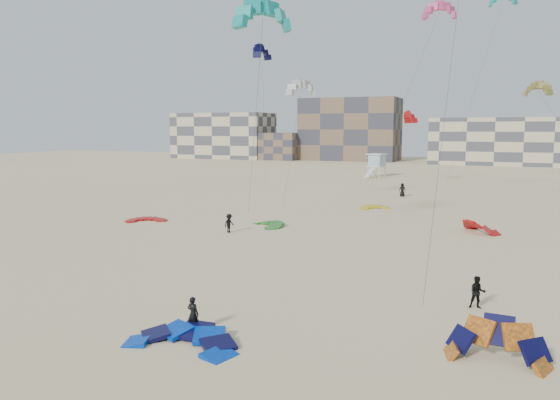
% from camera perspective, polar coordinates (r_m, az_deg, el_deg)
% --- Properties ---
extents(ground, '(320.00, 320.00, 0.00)m').
position_cam_1_polar(ground, '(28.12, -6.26, -11.85)').
color(ground, beige).
rests_on(ground, ground).
extents(kite_ground_blue, '(4.76, 5.01, 1.84)m').
position_cam_1_polar(kite_ground_blue, '(24.77, -10.08, -14.66)').
color(kite_ground_blue, '#0038D1').
rests_on(kite_ground_blue, ground).
extents(kite_ground_orange, '(4.41, 4.29, 4.06)m').
position_cam_1_polar(kite_ground_orange, '(24.45, 21.63, -15.40)').
color(kite_ground_orange, orange).
rests_on(kite_ground_orange, ground).
extents(kite_ground_red, '(5.11, 5.18, 0.67)m').
position_cam_1_polar(kite_ground_red, '(56.78, -13.81, -2.15)').
color(kite_ground_red, red).
rests_on(kite_ground_red, ground).
extents(kite_ground_green, '(5.41, 5.41, 1.34)m').
position_cam_1_polar(kite_ground_green, '(52.33, -1.22, -2.74)').
color(kite_ground_green, '#208C2F').
rests_on(kite_ground_green, ground).
extents(kite_ground_red_far, '(5.47, 5.44, 3.47)m').
position_cam_1_polar(kite_ground_red_far, '(52.42, 20.16, -3.19)').
color(kite_ground_red_far, red).
rests_on(kite_ground_red_far, ground).
extents(kite_ground_yellow, '(4.96, 5.00, 1.14)m').
position_cam_1_polar(kite_ground_yellow, '(64.53, 9.86, -0.90)').
color(kite_ground_yellow, yellow).
rests_on(kite_ground_yellow, ground).
extents(kitesurfer_main, '(0.62, 0.43, 1.63)m').
position_cam_1_polar(kitesurfer_main, '(25.96, -9.07, -11.67)').
color(kitesurfer_main, black).
rests_on(kitesurfer_main, ground).
extents(kitesurfer_b, '(0.94, 0.79, 1.70)m').
position_cam_1_polar(kitesurfer_b, '(30.45, 19.94, -9.07)').
color(kitesurfer_b, black).
rests_on(kitesurfer_b, ground).
extents(kitesurfer_c, '(0.89, 1.22, 1.70)m').
position_cam_1_polar(kitesurfer_c, '(49.18, -5.33, -2.43)').
color(kitesurfer_c, black).
rests_on(kitesurfer_c, ground).
extents(kitesurfer_e, '(0.92, 0.61, 1.85)m').
position_cam_1_polar(kitesurfer_e, '(76.65, 12.66, 1.04)').
color(kitesurfer_e, black).
rests_on(kitesurfer_e, ground).
extents(kite_fly_teal_a, '(9.05, 12.60, 18.09)m').
position_cam_1_polar(kite_fly_teal_a, '(42.92, -1.79, 18.50)').
color(kite_fly_teal_a, '#19AFAC').
rests_on(kite_fly_teal_a, ground).
extents(kite_fly_grey, '(5.12, 9.28, 14.11)m').
position_cam_1_polar(kite_fly_grey, '(66.02, 2.28, 11.46)').
color(kite_fly_grey, silver).
rests_on(kite_fly_grey, ground).
extents(kite_fly_pink, '(11.39, 7.45, 23.01)m').
position_cam_1_polar(kite_fly_pink, '(69.88, 16.34, 18.32)').
color(kite_fly_pink, '#EE4E96').
rests_on(kite_fly_pink, ground).
extents(kite_fly_olive, '(8.95, 15.62, 13.45)m').
position_cam_1_polar(kite_fly_olive, '(64.32, 25.33, 10.33)').
color(kite_fly_olive, olive).
rests_on(kite_fly_olive, ground).
extents(kite_fly_navy, '(3.94, 3.92, 19.91)m').
position_cam_1_polar(kite_fly_navy, '(77.68, -1.91, 15.08)').
color(kite_fly_navy, '#070539').
rests_on(kite_fly_navy, ground).
extents(kite_fly_teal_b, '(7.96, 12.70, 27.77)m').
position_cam_1_polar(kite_fly_teal_b, '(88.65, 22.25, 18.77)').
color(kite_fly_teal_b, '#19AFAC').
rests_on(kite_fly_teal_b, ground).
extents(kite_fly_red, '(8.15, 14.23, 11.51)m').
position_cam_1_polar(kite_fly_red, '(91.65, 13.42, 8.31)').
color(kite_fly_red, red).
rests_on(kite_fly_red, ground).
extents(lifeguard_tower_far, '(3.82, 6.46, 4.44)m').
position_cam_1_polar(lifeguard_tower_far, '(107.27, 10.07, 3.58)').
color(lifeguard_tower_far, white).
rests_on(lifeguard_tower_far, ground).
extents(condo_west_a, '(30.00, 15.00, 14.00)m').
position_cam_1_polar(condo_west_a, '(174.21, -5.92, 6.70)').
color(condo_west_a, '#C8B792').
rests_on(condo_west_a, ground).
extents(condo_west_b, '(28.00, 14.00, 18.00)m').
position_cam_1_polar(condo_west_b, '(162.95, 7.34, 7.33)').
color(condo_west_b, brown).
rests_on(condo_west_b, ground).
extents(condo_mid, '(32.00, 16.00, 12.00)m').
position_cam_1_polar(condo_mid, '(153.27, 21.57, 5.74)').
color(condo_mid, '#C8B792').
rests_on(condo_mid, ground).
extents(condo_fill_left, '(12.00, 10.00, 8.00)m').
position_cam_1_polar(condo_fill_left, '(163.85, -0.04, 5.64)').
color(condo_fill_left, brown).
rests_on(condo_fill_left, ground).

